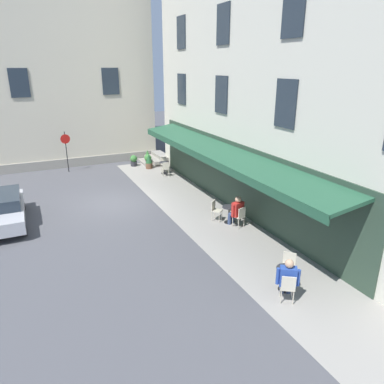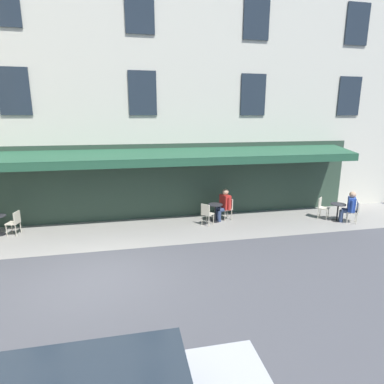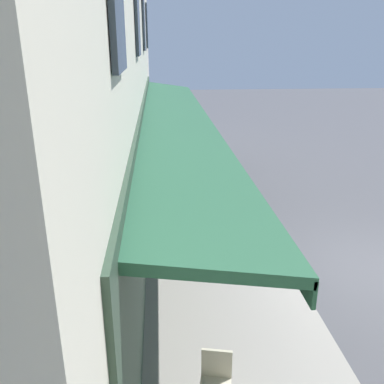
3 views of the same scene
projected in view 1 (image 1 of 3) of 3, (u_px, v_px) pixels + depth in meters
The scene contains 22 objects.
ground_plane at pixel (115, 203), 18.00m from camera, with size 70.00×70.00×0.00m, color #4C4C51.
sidewalk_cafe_terrace at pixel (206, 215), 16.57m from camera, with size 20.50×3.20×0.01m, color gray.
cafe_building_facade at pixel (338, 41), 15.88m from camera, with size 20.00×10.70×15.00m.
corner_building_facade at pixel (14, 50), 25.23m from camera, with size 10.12×17.00×15.00m.
back_alley_steps at pixel (157, 159), 25.39m from camera, with size 2.40×1.75×0.60m.
cafe_table_near_entrance at pixel (229, 212), 15.60m from camera, with size 0.60×0.60×0.75m.
cafe_chair_cream_kerbside at pixel (215, 209), 15.82m from camera, with size 0.56×0.56×0.91m.
cafe_chair_cream_facing_street at pixel (240, 215), 15.13m from camera, with size 0.50×0.50×0.91m.
cafe_table_mid_terrace at pixel (286, 276), 10.88m from camera, with size 0.60×0.60×0.75m.
cafe_chair_cream_by_window at pixel (288, 286), 10.27m from camera, with size 0.56×0.56×0.91m.
cafe_chair_cream_near_door at pixel (289, 264), 11.41m from camera, with size 0.57×0.57×0.91m.
cafe_table_streetside at pixel (164, 166), 22.75m from camera, with size 0.60×0.60×0.75m.
cafe_chair_cream_corner_right at pixel (166, 168), 22.15m from camera, with size 0.47×0.47×0.91m.
cafe_chair_cream_back_row at pixel (164, 163), 23.33m from camera, with size 0.50×0.50×0.91m.
seated_patron_in_red at pixel (236, 210), 15.23m from camera, with size 0.65×0.68×1.36m.
seated_companion_in_blue at pixel (288, 277), 10.42m from camera, with size 0.66×0.63×1.32m.
no_parking_sign at pixel (66, 144), 22.66m from camera, with size 0.11×0.59×2.60m.
potted_plant_entrance_right at pixel (149, 162), 23.88m from camera, with size 0.46×0.46×0.98m.
potted_plant_entrance_left at pixel (148, 156), 25.47m from camera, with size 0.36×0.36×0.89m.
potted_plant_mid_terrace at pixel (148, 159), 24.55m from camera, with size 0.48×0.48×0.79m.
potted_plant_under_sign at pixel (134, 160), 24.51m from camera, with size 0.47×0.47×0.75m.
parked_car_silver at pixel (1, 209), 15.34m from camera, with size 4.30×1.81×1.33m.
Camera 1 is at (-16.84, 3.62, 6.49)m, focal length 33.74 mm.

